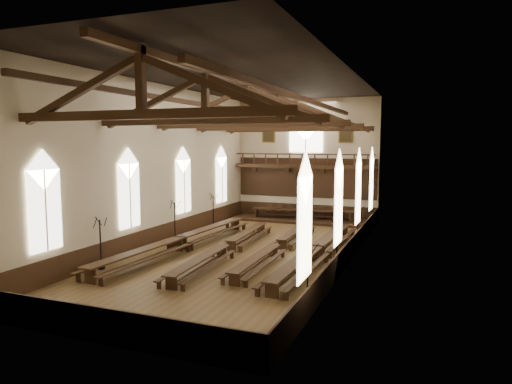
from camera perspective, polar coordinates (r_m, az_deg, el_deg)
ground at (r=26.89m, az=-1.15°, el=-7.54°), size 26.00×26.00×0.00m
room_walls at (r=26.12m, az=-1.18°, el=6.36°), size 26.00×26.00×26.00m
wainscot_band at (r=26.75m, az=-1.15°, el=-6.29°), size 12.00×26.00×1.20m
side_windows at (r=26.25m, az=-1.17°, el=0.42°), size 11.85×19.80×4.50m
end_window at (r=38.37m, az=6.25°, el=7.40°), size 2.80×0.12×3.80m
minstrels_gallery at (r=38.21m, az=6.10°, el=2.43°), size 11.80×1.24×3.70m
portraits at (r=38.37m, az=6.25°, el=7.22°), size 7.75×0.09×1.45m
roof_trusses at (r=26.19m, az=-1.19°, el=10.21°), size 11.70×25.70×2.80m
refectory_row_a at (r=27.61m, az=-9.45°, el=-5.98°), size 2.12×15.18×0.82m
refectory_row_b at (r=26.30m, az=-3.70°, el=-6.73°), size 1.81×13.96×0.69m
refectory_row_c at (r=26.60m, az=2.74°, el=-6.61°), size 1.50×13.68×0.67m
refectory_row_d at (r=25.41m, az=7.63°, el=-7.12°), size 1.74×14.50×0.76m
dais at (r=37.40m, az=5.77°, el=-3.51°), size 11.40×3.11×0.21m
high_table at (r=37.28m, az=5.78°, el=-2.36°), size 8.32×1.81×0.77m
high_chairs at (r=38.06m, az=6.11°, el=-2.36°), size 6.75×0.46×0.99m
candelabrum_left_near at (r=24.56m, az=-18.83°, el=-7.25°), size 0.81×0.76×2.67m
candelabrum_left_mid at (r=30.22m, az=-10.09°, el=-4.53°), size 0.79×0.79×2.68m
candelabrum_left_far at (r=35.01m, az=-5.36°, el=-3.05°), size 0.78×0.72×2.57m
candelabrum_right_near at (r=18.38m, az=6.44°, el=-11.62°), size 0.68×0.78×2.53m
candelabrum_right_mid at (r=23.75m, az=10.01°, el=-7.74°), size 0.66×0.70×2.31m
candelabrum_right_far at (r=30.39m, az=12.57°, el=-4.72°), size 0.63×0.72×2.34m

